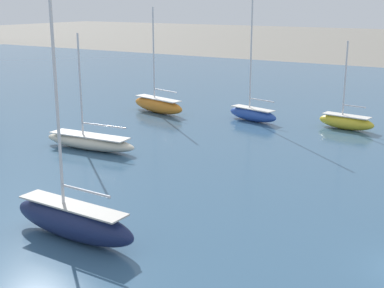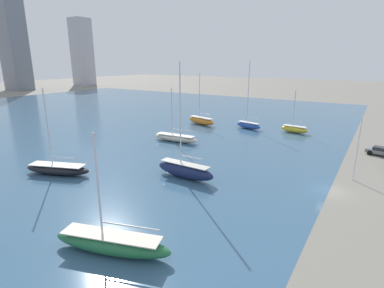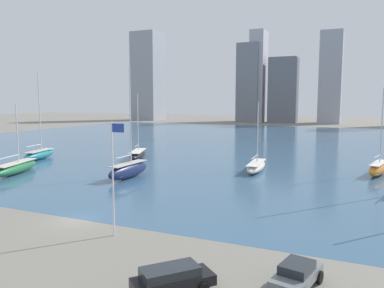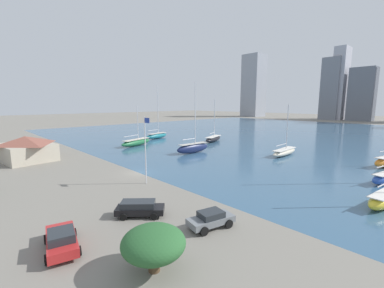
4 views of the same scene
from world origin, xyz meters
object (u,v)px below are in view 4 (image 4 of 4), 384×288
Objects in this scene: sailboat_yellow at (383,199)px; parked_pickup_red at (61,240)px; flag_pole at (146,147)px; sailboat_green at (136,142)px; parked_wagon_black at (139,208)px; sailboat_navy at (193,148)px; sailboat_teal at (157,135)px; sailboat_cream at (284,152)px; parked_sedan_gray at (211,219)px; boat_shed at (26,148)px; sailboat_black at (213,139)px.

parked_pickup_red is (-15.07, -28.20, -0.02)m from sailboat_yellow.
sailboat_green is at bearing 151.48° from flag_pole.
parked_wagon_black is at bearing -36.82° from flag_pole.
sailboat_navy is 26.55m from sailboat_teal.
sailboat_navy reaches higher than sailboat_cream.
sailboat_navy reaches higher than sailboat_yellow.
parked_wagon_black is at bearing -51.23° from sailboat_navy.
sailboat_green is at bearing -114.56° from parked_pickup_red.
flag_pole is 2.04× the size of parked_sedan_gray.
sailboat_teal is at bearing 94.73° from boat_shed.
sailboat_teal is 3.06× the size of parked_pickup_red.
parked_wagon_black is (45.68, -34.52, -0.14)m from sailboat_teal.
sailboat_black reaches higher than boat_shed.
sailboat_teal is 60.73m from parked_sedan_gray.
flag_pole is 17.53m from parked_pickup_red.
flag_pole is at bearing -175.38° from parked_wagon_black.
parked_sedan_gray is at bearing -40.54° from sailboat_green.
sailboat_black is at bearing 119.34° from flag_pole.
sailboat_black is at bearing 167.04° from sailboat_cream.
sailboat_green is (-17.58, -4.16, -0.27)m from sailboat_navy.
parked_wagon_black is at bearing -3.74° from boat_shed.
sailboat_cream is 47.17m from parked_pickup_red.
sailboat_navy is 33.44m from parked_wagon_black.
sailboat_teal is at bearing 163.73° from sailboat_navy.
boat_shed is 2.15× the size of parked_pickup_red.
sailboat_yellow is at bearing 15.58° from boat_shed.
parked_sedan_gray is (15.02, -2.87, -4.36)m from flag_pole.
parked_pickup_red is at bearing -103.19° from parked_sedan_gray.
sailboat_navy is 37.06m from sailboat_yellow.
sailboat_cream is 37.44m from parked_sedan_gray.
boat_shed is 38.28m from sailboat_teal.
sailboat_teal is 1.72× the size of sailboat_yellow.
boat_shed is at bearing -118.68° from sailboat_navy.
sailboat_green reaches higher than parked_sedan_gray.
boat_shed is at bearing -105.93° from sailboat_green.
sailboat_green is 54.19m from sailboat_yellow.
sailboat_yellow is 31.97m from parked_pickup_red.
sailboat_green is at bearing 83.59° from boat_shed.
flag_pole is at bearing 9.63° from boat_shed.
sailboat_black is 1.29× the size of sailboat_yellow.
boat_shed is at bearing -162.35° from flag_pole.
parked_wagon_black is (8.49, -6.36, -4.33)m from flag_pole.
sailboat_green reaches higher than sailboat_yellow.
sailboat_green is at bearing -157.16° from sailboat_cream.
parked_sedan_gray is at bearing 69.56° from parked_wagon_black.
sailboat_teal reaches higher than sailboat_navy.
sailboat_navy is 1.28× the size of sailboat_black.
parked_sedan_gray is (11.34, -35.68, 0.02)m from sailboat_cream.
parked_sedan_gray is (35.59, -39.48, -0.03)m from sailboat_black.
parked_sedan_gray is (26.89, -23.04, -0.39)m from sailboat_navy.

